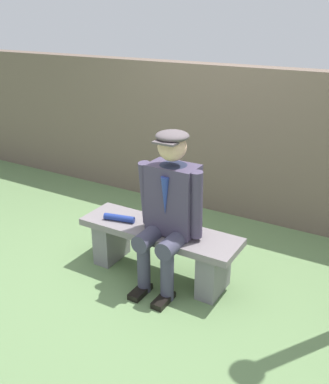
{
  "coord_description": "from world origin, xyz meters",
  "views": [
    {
      "loc": [
        -1.72,
        2.82,
        2.18
      ],
      "look_at": [
        -0.05,
        0.0,
        0.81
      ],
      "focal_mm": 40.41,
      "sensor_mm": 36.0,
      "label": 1
    }
  ],
  "objects": [
    {
      "name": "seated_man",
      "position": [
        -0.14,
        0.06,
        0.73
      ],
      "size": [
        0.57,
        0.59,
        1.34
      ],
      "color": "#413951",
      "rests_on": "ground"
    },
    {
      "name": "stadium_wall",
      "position": [
        0.0,
        -1.58,
        0.83
      ],
      "size": [
        12.0,
        0.24,
        1.66
      ],
      "primitive_type": "cube",
      "color": "brown",
      "rests_on": "ground"
    },
    {
      "name": "ground_plane",
      "position": [
        0.0,
        0.0,
        0.0
      ],
      "size": [
        30.0,
        30.0,
        0.0
      ],
      "primitive_type": "plane",
      "color": "#60804E"
    },
    {
      "name": "rolled_magazine",
      "position": [
        0.38,
        0.06,
        0.49
      ],
      "size": [
        0.29,
        0.12,
        0.06
      ],
      "primitive_type": "cylinder",
      "rotation": [
        0.0,
        1.57,
        0.22
      ],
      "color": "navy",
      "rests_on": "bench"
    },
    {
      "name": "bench",
      "position": [
        0.0,
        0.0,
        0.3
      ],
      "size": [
        1.43,
        0.42,
        0.46
      ],
      "color": "slate",
      "rests_on": "ground"
    }
  ]
}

